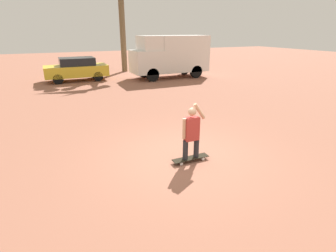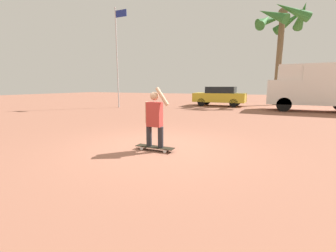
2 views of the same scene
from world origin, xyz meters
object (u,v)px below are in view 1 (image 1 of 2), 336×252
Objects in this scene: person_skateboarder at (191,131)px; camper_van at (171,55)px; parked_car_yellow at (77,69)px; skateboard at (191,158)px.

camper_van reaches higher than person_skateboarder.
person_skateboarder reaches higher than parked_car_yellow.
camper_van is at bearing 66.83° from skateboard.
parked_car_yellow is at bearing 95.07° from skateboard.
person_skateboarder is at bearing -84.93° from parked_car_yellow.
person_skateboarder is (-0.00, 0.00, 0.78)m from skateboard.
skateboard is 0.68× the size of person_skateboarder.
person_skateboarder is 13.21m from camper_van.
camper_van is (5.19, 12.12, 0.76)m from person_skateboarder.
skateboard is at bearing -113.17° from camper_van.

